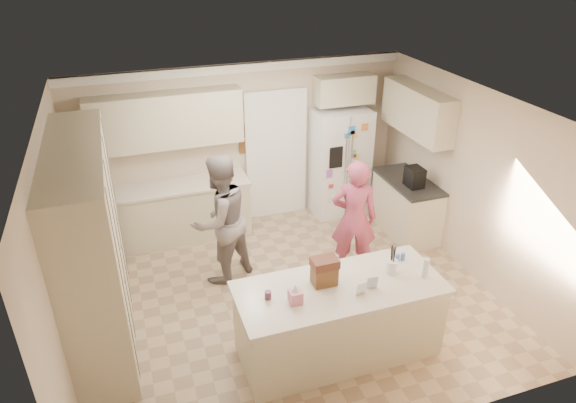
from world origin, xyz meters
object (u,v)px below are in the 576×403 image
object	(u,v)px
tissue_box	(295,297)
dollhouse_body	(324,275)
utensil_crock	(392,266)
island_base	(338,321)
coffee_maker	(415,177)
refrigerator	(339,161)
teen_boy	(220,220)
teen_girl	(354,219)

from	to	relation	value
tissue_box	dollhouse_body	world-z (taller)	dollhouse_body
utensil_crock	dollhouse_body	xyz separation A→B (m)	(-0.80, 0.05, 0.04)
island_base	dollhouse_body	world-z (taller)	dollhouse_body
dollhouse_body	tissue_box	bearing A→B (deg)	-153.43
coffee_maker	utensil_crock	world-z (taller)	coffee_maker
refrigerator	coffee_maker	world-z (taller)	refrigerator
refrigerator	teen_boy	xyz separation A→B (m)	(-2.30, -1.31, 0.01)
teen_boy	teen_girl	distance (m)	1.81
teen_boy	tissue_box	bearing A→B (deg)	73.25
tissue_box	dollhouse_body	xyz separation A→B (m)	(0.40, 0.20, 0.04)
refrigerator	utensil_crock	size ratio (longest dim) A/B	12.00
island_base	dollhouse_body	bearing A→B (deg)	146.31
refrigerator	tissue_box	distance (m)	3.79
coffee_maker	teen_girl	world-z (taller)	teen_girl
dollhouse_body	teen_boy	xyz separation A→B (m)	(-0.77, 1.75, -0.12)
refrigerator	dollhouse_body	bearing A→B (deg)	-118.40
island_base	tissue_box	size ratio (longest dim) A/B	15.71
utensil_crock	teen_girl	distance (m)	1.36
coffee_maker	tissue_box	distance (m)	3.28
refrigerator	teen_boy	world-z (taller)	teen_boy
teen_boy	coffee_maker	bearing A→B (deg)	153.53
teen_girl	utensil_crock	bearing A→B (deg)	103.88
utensil_crock	teen_boy	world-z (taller)	teen_boy
island_base	teen_girl	distance (m)	1.67
teen_girl	dollhouse_body	bearing A→B (deg)	74.24
coffee_maker	teen_girl	distance (m)	1.34
island_base	tissue_box	world-z (taller)	tissue_box
refrigerator	utensil_crock	bearing A→B (deg)	-105.06
refrigerator	coffee_maker	xyz separation A→B (m)	(0.67, -1.26, 0.17)
teen_girl	island_base	bearing A→B (deg)	80.63
tissue_box	teen_girl	distance (m)	2.03
refrigerator	tissue_box	size ratio (longest dim) A/B	12.86
refrigerator	teen_boy	bearing A→B (deg)	-152.17
island_base	dollhouse_body	distance (m)	0.62
coffee_maker	island_base	size ratio (longest dim) A/B	0.14
utensil_crock	tissue_box	distance (m)	1.21
utensil_crock	teen_boy	bearing A→B (deg)	130.98
utensil_crock	refrigerator	bearing A→B (deg)	76.76
coffee_maker	teen_boy	distance (m)	2.97
island_base	teen_boy	world-z (taller)	teen_boy
tissue_box	teen_girl	size ratio (longest dim) A/B	0.08
tissue_box	dollhouse_body	distance (m)	0.45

